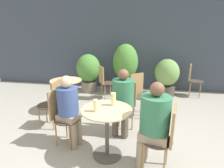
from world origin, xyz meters
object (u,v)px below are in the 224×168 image
beer_glass_1 (113,99)px  potted_plant_0 (88,71)px  seated_person_1 (123,97)px  bistro_chair_1 (125,102)px  cafe_table_near (107,122)px  bistro_chair_2 (62,112)px  seated_person_0 (153,120)px  bistro_chair_4 (53,100)px  bistro_chair_0 (165,134)px  potted_plant_1 (125,65)px  bistro_chair_5 (193,77)px  cafe_table_far (67,89)px  seated_person_2 (69,105)px  beer_glass_0 (96,106)px  bistro_chair_6 (139,91)px  potted_plant_2 (167,76)px  bistro_chair_3 (104,80)px

beer_glass_1 → potted_plant_0: potted_plant_0 is taller
seated_person_1 → bistro_chair_1: bearing=90.0°
cafe_table_near → bistro_chair_2: bearing=167.0°
seated_person_0 → seated_person_1: bearing=-135.0°
bistro_chair_4 → bistro_chair_0: bearing=64.5°
bistro_chair_0 → potted_plant_1: (-0.84, 3.16, 0.31)m
beer_glass_1 → bistro_chair_2: bearing=178.0°
bistro_chair_4 → bistro_chair_5: 3.86m
bistro_chair_5 → beer_glass_1: bearing=164.3°
bistro_chair_0 → beer_glass_1: bearing=-101.8°
bistro_chair_4 → potted_plant_0: (0.01, 2.21, 0.12)m
cafe_table_far → bistro_chair_1: 1.54m
bistro_chair_1 → bistro_chair_4: bearing=-161.0°
bistro_chair_2 → seated_person_2: 0.21m
beer_glass_0 → potted_plant_1: 3.08m
cafe_table_near → bistro_chair_1: 0.80m
cafe_table_far → bistro_chair_6: bistro_chair_6 is taller
seated_person_2 → potted_plant_2: seated_person_2 is taller
bistro_chair_3 → potted_plant_0: 0.83m
seated_person_0 → seated_person_2: seated_person_0 is taller
bistro_chair_2 → beer_glass_0: size_ratio=5.40×
bistro_chair_1 → bistro_chair_4: (-1.36, -0.14, 0.00)m
bistro_chair_2 → seated_person_2: seated_person_2 is taller
seated_person_0 → seated_person_1: (-0.48, 0.77, -0.01)m
seated_person_2 → beer_glass_1: (0.69, 0.00, 0.15)m
seated_person_2 → potted_plant_0: 2.75m
bistro_chair_4 → bistro_chair_5: size_ratio=1.00×
cafe_table_near → potted_plant_2: potted_plant_2 is taller
bistro_chair_0 → potted_plant_1: bearing=-152.2°
beer_glass_1 → potted_plant_1: potted_plant_1 is taller
beer_glass_0 → potted_plant_0: bearing=109.6°
bistro_chair_4 → bistro_chair_1: bearing=93.1°
bistro_chair_0 → bistro_chair_5: size_ratio=1.00×
bistro_chair_1 → potted_plant_0: (-1.35, 2.06, 0.12)m
potted_plant_0 → seated_person_1: bearing=-59.2°
cafe_table_far → beer_glass_1: (1.30, -1.23, 0.30)m
bistro_chair_2 → bistro_chair_0: bearing=-90.0°
bistro_chair_3 → potted_plant_2: potted_plant_2 is taller
cafe_table_far → bistro_chair_4: size_ratio=0.81×
bistro_chair_1 → bistro_chair_6: (0.23, 0.72, 0.00)m
bistro_chair_4 → bistro_chair_6: 1.81m
cafe_table_near → bistro_chair_1: bistro_chair_1 is taller
bistro_chair_5 → beer_glass_1: size_ratio=4.78×
potted_plant_1 → cafe_table_near: bearing=-88.9°
bistro_chair_1 → bistro_chair_2: size_ratio=1.00×
bistro_chair_3 → potted_plant_0: potted_plant_0 is taller
cafe_table_far → potted_plant_1: bearing=53.6°
cafe_table_far → bistro_chair_3: bearing=53.1°
seated_person_1 → beer_glass_0: size_ratio=6.98×
bistro_chair_3 → seated_person_1: seated_person_1 is taller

